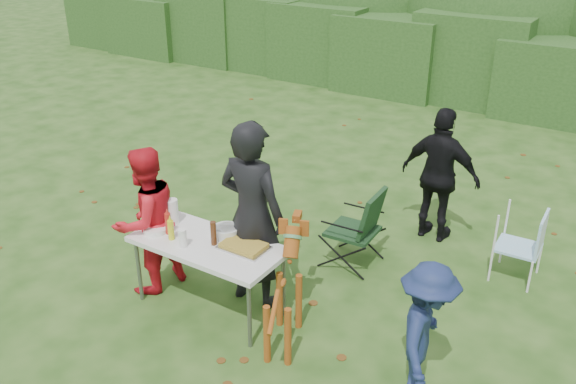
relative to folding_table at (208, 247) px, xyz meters
The scene contains 20 objects.
ground 0.73m from the folding_table, 95.51° to the left, with size 80.00×80.00×0.00m, color #1E4211.
hedge_row 8.26m from the folding_table, 90.17° to the left, with size 22.00×1.40×1.70m, color #23471C.
shrub_backdrop 9.90m from the folding_table, 90.14° to the left, with size 20.00×2.60×3.20m, color #3D6628.
folding_table is the anchor object (origin of this frame).
person_cook 0.52m from the folding_table, 51.10° to the left, with size 0.70×0.46×1.91m, color black.
person_red_jacket 0.76m from the folding_table, behind, with size 0.75×0.59×1.55m, color red.
person_black_puffy 2.91m from the folding_table, 62.02° to the left, with size 0.95×0.39×1.62m, color black.
child 2.20m from the folding_table, ahead, with size 0.80×0.46×1.24m, color navy.
dog 0.93m from the folding_table, ahead, with size 1.05×0.42×1.00m, color brown, non-canonical shape.
camping_chair 1.70m from the folding_table, 61.83° to the left, with size 0.58×0.58×0.93m, color #19371B, non-canonical shape.
lawn_chair 3.26m from the folding_table, 42.26° to the left, with size 0.48×0.48×0.81m, color #4EABDB, non-canonical shape.
food_tray 0.38m from the folding_table, 15.05° to the left, with size 0.45×0.30×0.02m, color #B7B7BA.
focaccia_bread 0.38m from the folding_table, 15.05° to the left, with size 0.40×0.26×0.04m, color olive.
mustard_bottle 0.39m from the folding_table, 158.20° to the right, with size 0.06×0.06×0.20m, color #C5CA1A.
ketchup_bottle 0.47m from the folding_table, behind, with size 0.06×0.06×0.22m, color #B1261A.
beer_bottle 0.19m from the folding_table, ahead, with size 0.06×0.06×0.24m, color #47230F.
paper_towel_roll 0.59m from the folding_table, 167.47° to the left, with size 0.12×0.12×0.26m, color white.
cup_stack 0.27m from the folding_table, 129.89° to the right, with size 0.08×0.08×0.18m, color white.
pasta_bowl 0.23m from the folding_table, 68.83° to the left, with size 0.26×0.26×0.10m, color silver.
plate_stack 0.58m from the folding_table, 169.14° to the right, with size 0.24×0.24×0.05m, color white.
Camera 1 is at (3.38, -4.07, 3.66)m, focal length 38.00 mm.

